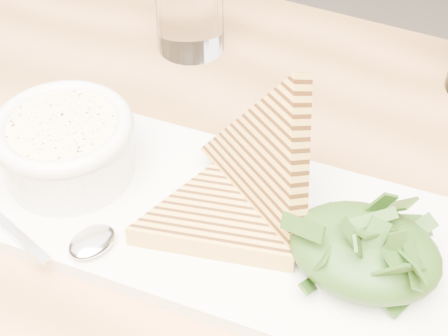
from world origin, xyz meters
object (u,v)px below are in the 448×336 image
at_px(table_top, 162,229).
at_px(soup_bowl, 67,152).
at_px(glass_near, 189,1).
at_px(platter, 215,220).

distance_m(table_top, soup_bowl, 0.11).
height_order(table_top, glass_near, glass_near).
xyz_separation_m(table_top, glass_near, (-0.08, 0.24, 0.08)).
xyz_separation_m(platter, glass_near, (-0.13, 0.23, 0.05)).
bearing_deg(soup_bowl, platter, 1.25).
xyz_separation_m(table_top, soup_bowl, (-0.09, 0.00, 0.06)).
bearing_deg(glass_near, platter, -60.61).
bearing_deg(table_top, platter, 7.48).
xyz_separation_m(table_top, platter, (0.05, 0.01, 0.03)).
xyz_separation_m(platter, soup_bowl, (-0.14, -0.00, 0.03)).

